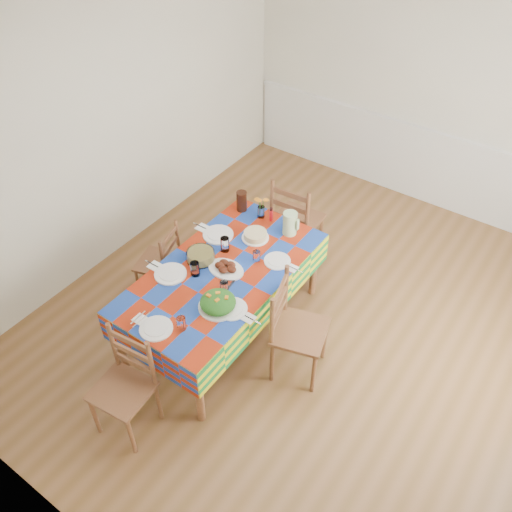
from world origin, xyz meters
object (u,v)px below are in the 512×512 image
Objects in this scene: tea_pitcher at (242,201)px; chair_right at (295,330)px; chair_far at (295,221)px; chair_left at (161,263)px; dining_table at (222,277)px; chair_near at (126,386)px; green_pitcher at (290,223)px; meat_platter at (226,268)px.

chair_right is (1.12, -0.80, -0.35)m from tea_pitcher.
chair_far reaches higher than chair_left.
tea_pitcher is 0.24× the size of chair_left.
dining_table is 1.20m from chair_near.
chair_far reaches higher than green_pitcher.
meat_platter reaches higher than dining_table.
green_pitcher is at bearing 111.75° from chair_left.
chair_right reaches higher than tea_pitcher.
chair_right is at bearing 51.25° from chair_near.
tea_pitcher is at bearing 117.21° from meat_platter.
chair_far is 1.21× the size of chair_left.
chair_right reaches higher than chair_left.
chair_left is (-0.78, -0.02, -0.35)m from meat_platter.
chair_near is 2.37m from chair_far.
chair_far is at bearing 47.02° from tea_pitcher.
chair_near is at bearing -95.92° from green_pitcher.
tea_pitcher reaches higher than meat_platter.
tea_pitcher reaches higher than chair_near.
chair_near is at bearing 85.99° from chair_far.
chair_far is (-0.19, 0.43, -0.34)m from green_pitcher.
meat_platter is at bearing 75.11° from chair_left.
meat_platter is 0.85m from chair_left.
green_pitcher is (0.17, 0.72, 0.09)m from meat_platter.
tea_pitcher is at bearing 38.22° from chair_right.
chair_far is at bearing 15.75° from chair_right.
green_pitcher is 1.99m from chair_near.
chair_near is at bearing 16.00° from chair_left.
chair_far is 1.40m from chair_left.
green_pitcher is at bearing -3.31° from tea_pitcher.
chair_right is (1.50, -0.02, 0.08)m from chair_left.
green_pitcher is 1.11× the size of tea_pitcher.
dining_table is 0.79m from chair_left.
dining_table is 2.25× the size of chair_left.
chair_far reaches higher than tea_pitcher.
green_pitcher is at bearing 76.45° from meat_platter.
dining_table is at bearing -64.93° from tea_pitcher.
chair_near is at bearing -79.57° from tea_pitcher.
dining_table is 1.86× the size of chair_far.
green_pitcher reaches higher than chair_left.
tea_pitcher is 0.96m from chair_left.
chair_far is at bearing 114.23° from green_pitcher.
chair_far is 1.03× the size of chair_right.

